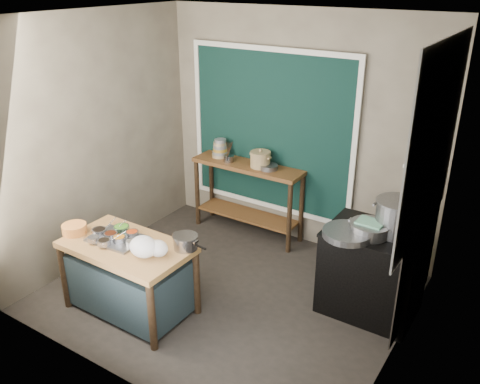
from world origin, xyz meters
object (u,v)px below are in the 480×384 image
Objects in this scene: yellow_basin at (74,229)px; steamer at (370,229)px; back_counter at (248,199)px; ceramic_crock at (260,160)px; stock_pot at (397,217)px; utensil_cup at (229,159)px; saucepan at (185,242)px; stove_block at (372,273)px; condiment_tray at (117,239)px; prep_table at (130,278)px.

yellow_basin is 2.87m from steamer.
ceramic_crock is (0.18, -0.00, 0.56)m from back_counter.
steamer is at bearing -138.17° from stock_pot.
yellow_basin is at bearing -102.06° from utensil_cup.
ceramic_crock is at bearing 7.02° from utensil_cup.
saucepan is 0.94× the size of ceramic_crock.
back_counter is at bearing 179.08° from ceramic_crock.
condiment_tray is at bearing -149.02° from stove_block.
prep_table is 2.03m from back_counter.
steamer reaches higher than prep_table.
prep_table is at bearing -6.10° from condiment_tray.
saucepan is 1.72m from steamer.
saucepan is 1.81m from ceramic_crock.
condiment_tray is (-2.14, -1.29, 0.34)m from stove_block.
back_counter is 2.09m from steamer.
saucepan is 1.85× the size of utensil_cup.
utensil_cup reaches higher than back_counter.
condiment_tray is at bearing -150.49° from steamer.
back_counter is at bearing 108.77° from saucepan.
yellow_basin is at bearing -152.77° from steamer.
steamer reaches higher than saucepan.
utensil_cup is 2.38m from stock_pot.
prep_table is at bearing 10.55° from yellow_basin.
ceramic_crock is (0.42, 2.01, 0.28)m from condiment_tray.
condiment_tray is 2.68m from stock_pot.
steamer is at bearing -26.14° from ceramic_crock.
stock_pot reaches higher than condiment_tray.
stock_pot is (1.63, 1.12, 0.23)m from saucepan.
saucepan is at bearing -68.65° from utensil_cup.
prep_table is 5.18× the size of yellow_basin.
condiment_tray is at bearing -101.80° from ceramic_crock.
steamer is (2.11, -0.77, -0.05)m from utensil_cup.
condiment_tray is (-0.14, 0.01, 0.39)m from prep_table.
stock_pot is at bearing -17.71° from back_counter.
steamer is (2.55, 1.31, 0.15)m from yellow_basin.
utensil_cup is (-0.67, 1.72, 0.17)m from saucepan.
condiment_tray is at bearing 15.47° from yellow_basin.
prep_table is at bearing -148.45° from steamer.
utensil_cup reaches higher than yellow_basin.
utensil_cup is 0.31× the size of stock_pot.
back_counter reaches higher than stove_block.
stock_pot is 0.28m from steamer.
saucepan reaches higher than condiment_tray.
ceramic_crock is (0.43, 0.05, 0.05)m from utensil_cup.
prep_table is 0.86× the size of back_counter.
stove_block reaches higher than prep_table.
yellow_basin is 1.18m from saucepan.
utensil_cup reaches higher than prep_table.
prep_table is 2.37m from steamer.
steamer reaches higher than condiment_tray.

